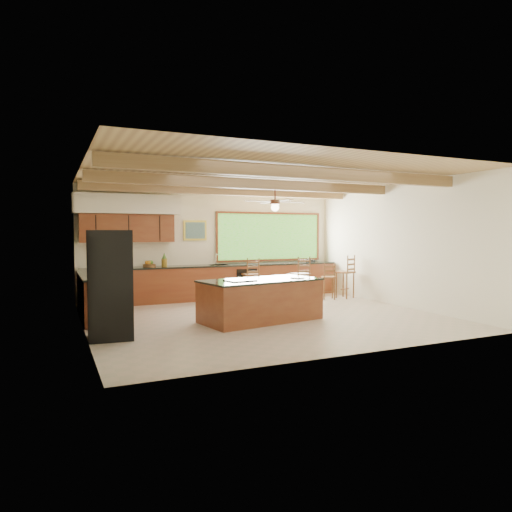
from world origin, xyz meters
name	(u,v)px	position (x,y,z in m)	size (l,w,h in m)	color
ground	(264,317)	(0.00, 0.00, 0.00)	(7.20, 7.20, 0.00)	#BBAE9B
room_shell	(245,214)	(-0.17, 0.65, 2.21)	(7.27, 6.54, 3.02)	white
counter_run	(193,285)	(-0.82, 2.52, 0.46)	(7.12, 3.10, 1.28)	brown
island	(261,300)	(-0.25, -0.35, 0.43)	(2.59, 1.55, 0.87)	brown
refrigerator	(110,285)	(-3.22, -0.71, 0.92)	(0.78, 0.77, 1.84)	black
bar_stool_a	(252,275)	(0.71, 2.28, 0.67)	(0.44, 0.44, 1.13)	brown
bar_stool_b	(302,275)	(1.80, 1.54, 0.70)	(0.43, 0.43, 1.18)	brown
bar_stool_c	(346,273)	(3.20, 1.54, 0.70)	(0.55, 0.55, 1.18)	brown
bar_stool_d	(330,278)	(2.66, 1.55, 0.58)	(0.46, 0.46, 0.99)	brown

